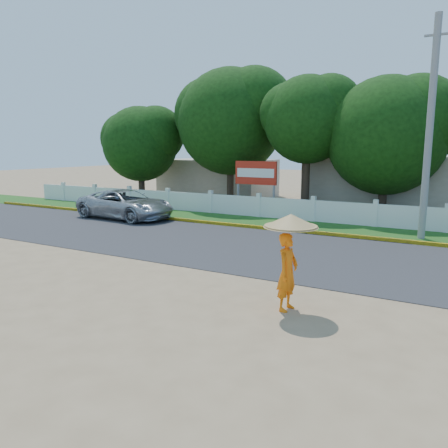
% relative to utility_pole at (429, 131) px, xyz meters
% --- Properties ---
extents(ground, '(120.00, 120.00, 0.00)m').
position_rel_utility_pole_xyz_m(ground, '(-5.18, -9.28, -4.35)').
color(ground, '#9E8460').
rests_on(ground, ground).
extents(road, '(60.00, 7.00, 0.02)m').
position_rel_utility_pole_xyz_m(road, '(-5.18, -4.78, -4.34)').
color(road, '#38383A').
rests_on(road, ground).
extents(grass_verge, '(60.00, 3.50, 0.03)m').
position_rel_utility_pole_xyz_m(grass_verge, '(-5.18, 0.47, -4.34)').
color(grass_verge, '#2D601E').
rests_on(grass_verge, ground).
extents(curb, '(40.00, 0.18, 0.16)m').
position_rel_utility_pole_xyz_m(curb, '(-5.18, -1.23, -4.27)').
color(curb, yellow).
rests_on(curb, ground).
extents(fence, '(40.00, 0.10, 1.10)m').
position_rel_utility_pole_xyz_m(fence, '(-5.18, 1.92, -3.80)').
color(fence, silver).
rests_on(fence, ground).
extents(building_near, '(10.00, 6.00, 3.20)m').
position_rel_utility_pole_xyz_m(building_near, '(-2.18, 8.72, -2.75)').
color(building_near, '#B7AD99').
rests_on(building_near, ground).
extents(building_far, '(8.00, 5.00, 2.80)m').
position_rel_utility_pole_xyz_m(building_far, '(-15.18, 9.72, -2.95)').
color(building_far, '#B7AD99').
rests_on(building_far, ground).
extents(utility_pole, '(0.28, 0.28, 8.71)m').
position_rel_utility_pole_xyz_m(utility_pole, '(0.00, 0.00, 0.00)').
color(utility_pole, gray).
rests_on(utility_pole, ground).
extents(vehicle, '(5.60, 2.89, 1.51)m').
position_rel_utility_pole_xyz_m(vehicle, '(-14.13, -1.88, -3.60)').
color(vehicle, '#A5A9AD').
rests_on(vehicle, ground).
extents(monk_with_parasol, '(1.23, 1.23, 2.24)m').
position_rel_utility_pole_xyz_m(monk_with_parasol, '(-1.92, -10.12, -2.89)').
color(monk_with_parasol, orange).
rests_on(monk_with_parasol, ground).
extents(billboard, '(2.50, 0.13, 2.95)m').
position_rel_utility_pole_xyz_m(billboard, '(-8.90, 3.01, -2.21)').
color(billboard, gray).
rests_on(billboard, ground).
extents(tree_row, '(33.88, 7.35, 8.62)m').
position_rel_utility_pole_xyz_m(tree_row, '(-4.41, 5.12, 0.57)').
color(tree_row, '#473828').
rests_on(tree_row, ground).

